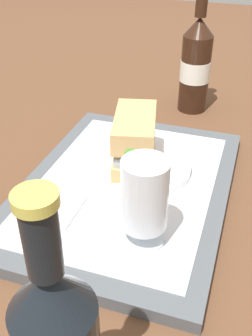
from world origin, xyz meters
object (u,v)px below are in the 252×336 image
object	(u,v)px
beer_glass	(145,200)
sandwich	(134,140)
plate	(134,165)
second_bottle	(196,64)

from	to	relation	value
beer_glass	sandwich	bearing A→B (deg)	-158.02
plate	sandwich	size ratio (longest dim) A/B	1.34
beer_glass	second_bottle	xyz separation A→B (m)	(-0.47, -0.02, 0.02)
plate	second_bottle	xyz separation A→B (m)	(-0.31, 0.04, 0.08)
plate	second_bottle	bearing A→B (deg)	172.20
sandwich	second_bottle	bearing A→B (deg)	159.02
second_bottle	plate	bearing A→B (deg)	-7.80
sandwich	second_bottle	size ratio (longest dim) A/B	0.53
beer_glass	second_bottle	size ratio (longest dim) A/B	0.47
sandwich	beer_glass	distance (m)	0.17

